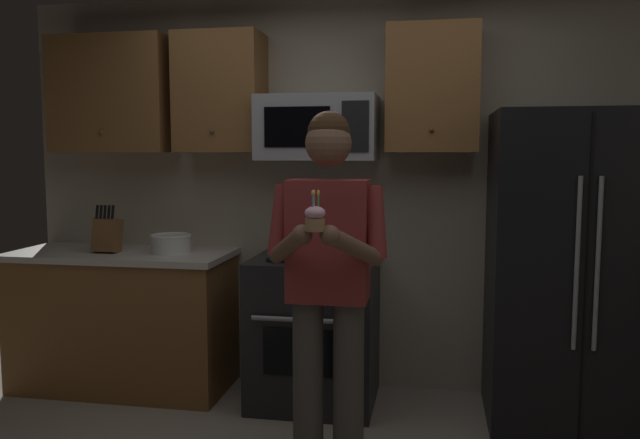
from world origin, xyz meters
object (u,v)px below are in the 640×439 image
person (328,273)px  cupcake (315,218)px  microwave (318,128)px  knife_block (107,235)px  bowl_large_white (171,243)px  refrigerator (571,270)px  oven_range (315,330)px

person → cupcake: person is taller
microwave → knife_block: bearing=-173.8°
person → bowl_large_white: bearing=143.4°
cupcake → microwave: bearing=100.0°
refrigerator → bowl_large_white: 2.45m
person → refrigerator: bearing=33.0°
oven_range → person: (0.23, -0.86, 0.53)m
microwave → cupcake: bearing=-80.0°
oven_range → bowl_large_white: bearing=179.1°
microwave → cupcake: (0.23, -1.31, -0.43)m
oven_range → person: size_ratio=0.53×
bowl_large_white → cupcake: size_ratio=1.52×
refrigerator → person: size_ratio=1.02×
microwave → bowl_large_white: bearing=-173.8°
oven_range → person: person is taller
refrigerator → knife_block: bearing=179.8°
knife_block → cupcake: size_ratio=1.84×
knife_block → cupcake: (1.60, -1.16, 0.26)m
oven_range → microwave: (0.00, 0.12, 1.26)m
cupcake → knife_block: bearing=144.0°
oven_range → person: 1.04m
knife_block → bowl_large_white: size_ratio=1.21×
oven_range → cupcake: 1.47m
knife_block → bowl_large_white: knife_block is taller
knife_block → cupcake: bearing=-36.0°
microwave → refrigerator: (1.50, -0.16, -0.82)m
refrigerator → cupcake: (-1.27, -1.15, 0.39)m
cupcake → oven_range: bearing=101.0°
oven_range → cupcake: size_ratio=5.36×
refrigerator → person: bearing=-147.0°
cupcake → person: bearing=90.0°
oven_range → bowl_large_white: size_ratio=3.54×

